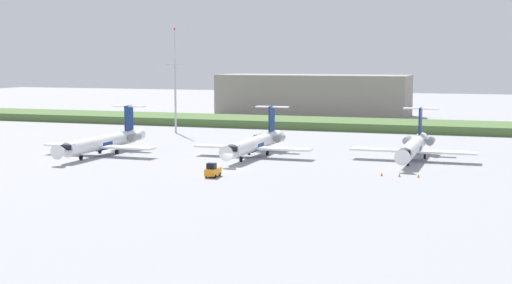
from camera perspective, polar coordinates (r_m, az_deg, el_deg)
ground_plane at (r=153.57m, az=1.98°, el=-0.44°), size 500.00×500.00×0.00m
grass_berm at (r=198.37m, az=5.89°, el=1.43°), size 320.00×20.00×2.14m
regional_jet_nearest at (r=145.03m, az=-11.81°, el=0.01°), size 22.81×31.00×9.00m
regional_jet_second at (r=139.94m, az=-0.06°, el=-0.08°), size 22.81×31.00×9.00m
regional_jet_third at (r=138.10m, az=12.18°, el=-0.32°), size 22.81×31.00×9.00m
antenna_mast at (r=183.92m, az=-6.31°, el=4.06°), size 4.40×0.50×26.11m
distant_hangar at (r=239.11m, az=4.49°, el=3.65°), size 61.49×20.07×13.25m
baggage_tug at (r=115.92m, az=-3.40°, el=-2.25°), size 1.72×3.20×2.30m
safety_cone_front_marker at (r=118.61m, az=9.77°, el=-2.49°), size 0.44×0.44×0.55m
safety_cone_mid_marker at (r=118.26m, az=11.11°, el=-2.55°), size 0.44×0.44×0.55m
safety_cone_rear_marker at (r=118.17m, az=12.54°, el=-2.59°), size 0.44×0.44×0.55m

